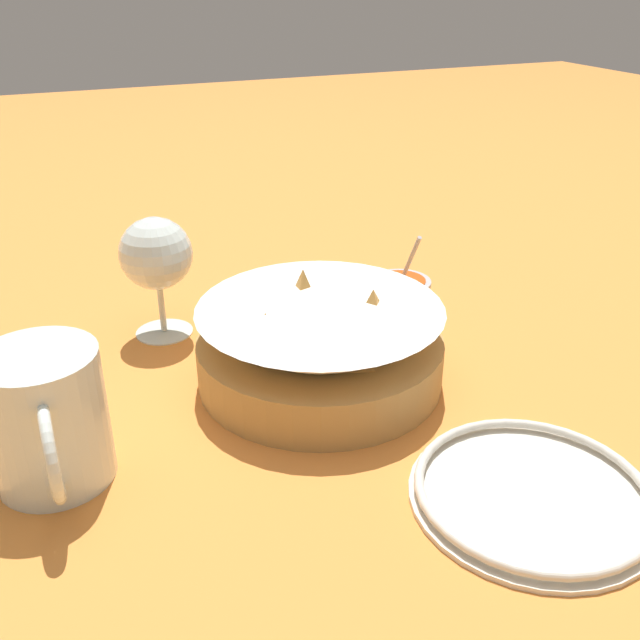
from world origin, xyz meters
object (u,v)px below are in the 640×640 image
object	(u,v)px
food_basket	(320,348)
beer_mug	(48,423)
sauce_cup	(400,292)
side_plate	(532,492)
wine_glass	(156,257)

from	to	relation	value
food_basket	beer_mug	bearing A→B (deg)	-77.74
food_basket	sauce_cup	world-z (taller)	sauce_cup
food_basket	side_plate	bearing A→B (deg)	19.58
food_basket	side_plate	distance (m)	0.25
wine_glass	side_plate	xyz separation A→B (m)	(0.40, 0.21, -0.09)
wine_glass	beer_mug	world-z (taller)	wine_glass
side_plate	beer_mug	bearing A→B (deg)	-117.26
sauce_cup	wine_glass	bearing A→B (deg)	-98.85
sauce_cup	beer_mug	bearing A→B (deg)	-67.06
food_basket	beer_mug	xyz separation A→B (m)	(0.06, -0.26, 0.02)
food_basket	wine_glass	world-z (taller)	wine_glass
food_basket	beer_mug	world-z (taller)	beer_mug
sauce_cup	side_plate	xyz separation A→B (m)	(0.36, -0.08, -0.01)
wine_glass	side_plate	size ratio (longest dim) A/B	0.71
wine_glass	sauce_cup	bearing A→B (deg)	81.15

